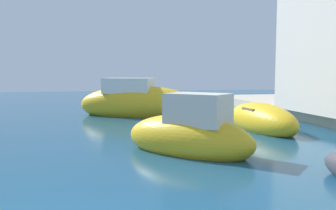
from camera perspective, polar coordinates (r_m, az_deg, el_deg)
moored_boat_1 at (r=18.11m, az=-4.96°, el=0.31°), size 6.60×4.50×2.36m
moored_boat_4 at (r=13.92m, az=14.78°, el=-2.39°), size 1.83×4.32×1.34m
moored_boat_5 at (r=9.59m, az=3.47°, el=-4.80°), size 3.75×3.77×1.93m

